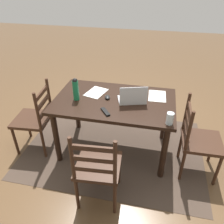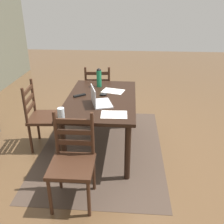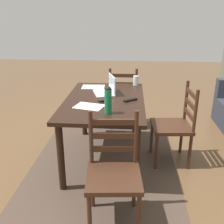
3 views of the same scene
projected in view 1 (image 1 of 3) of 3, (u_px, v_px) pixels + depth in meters
The scene contains 13 objects.
ground_plane at pixel (114, 148), 3.16m from camera, with size 14.00×14.00×0.00m, color brown.
area_rug at pixel (114, 148), 3.16m from camera, with size 2.37×1.68×0.01m, color #47382D.
dining_table at pixel (114, 107), 2.80m from camera, with size 1.45×0.90×0.77m.
chair_right_far at pixel (35, 119), 2.94m from camera, with size 0.48×0.48×0.95m.
chair_left_far at pixel (198, 140), 2.58m from camera, with size 0.45×0.45×0.95m.
chair_far_head at pixel (98, 167), 2.24m from camera, with size 0.47×0.47×0.95m.
laptop at pixel (132, 98), 2.67m from camera, with size 0.37×0.31×0.23m.
water_bottle at pixel (76, 89), 2.68m from camera, with size 0.07×0.07×0.28m.
drinking_glass at pixel (170, 118), 2.30m from camera, with size 0.08×0.08×0.13m, color silver.
computer_mouse at pixel (107, 97), 2.77m from camera, with size 0.06×0.10×0.03m, color black.
tv_remote at pixel (105, 112), 2.50m from camera, with size 0.04×0.17×0.02m, color black.
paper_stack_left at pixel (96, 92), 2.90m from camera, with size 0.21×0.30×0.00m, color white.
paper_stack_right at pixel (157, 96), 2.82m from camera, with size 0.21×0.30×0.00m, color white.
Camera 1 is at (-0.47, 2.34, 2.13)m, focal length 36.48 mm.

